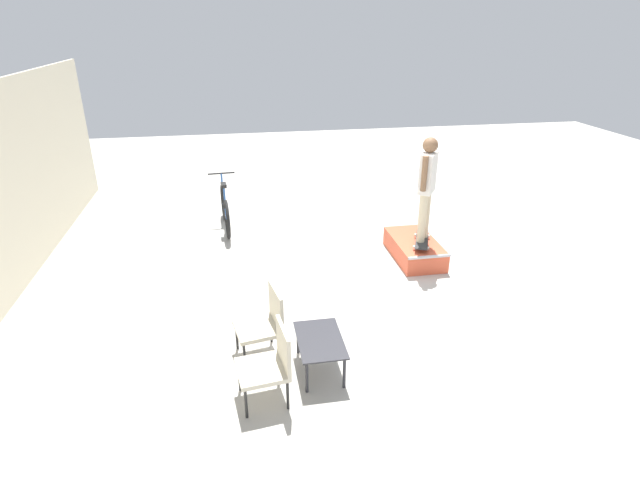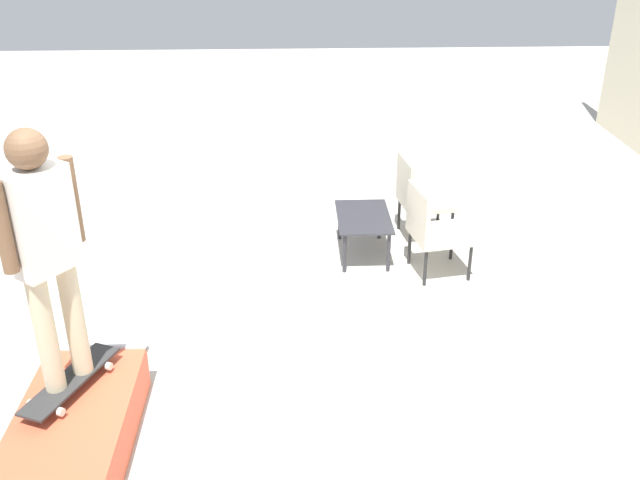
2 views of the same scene
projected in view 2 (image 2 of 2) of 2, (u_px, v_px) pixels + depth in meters
name	position (u px, v px, depth m)	size (l,w,h in m)	color
ground_plane	(265.00, 349.00, 5.71)	(24.00, 24.00, 0.00)	#B7B2A8
skate_ramp_box	(76.00, 428.00, 4.64)	(1.36, 0.70, 0.35)	#DB5638
skateboard_on_ramp	(71.00, 380.00, 4.68)	(0.83, 0.50, 0.07)	#2D2D2D
person_skater	(44.00, 242.00, 4.24)	(0.48, 0.38, 1.70)	#C6B793
coffee_table	(363.00, 221.00, 7.04)	(0.83, 0.52, 0.42)	#2D2D33
patio_chair_left	(418.00, 195.00, 7.35)	(0.58, 0.58, 0.88)	black
patio_chair_right	(432.00, 228.00, 6.64)	(0.61, 0.61, 0.88)	black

